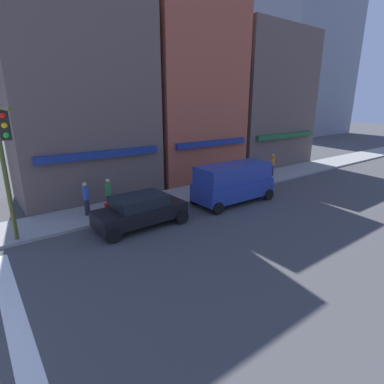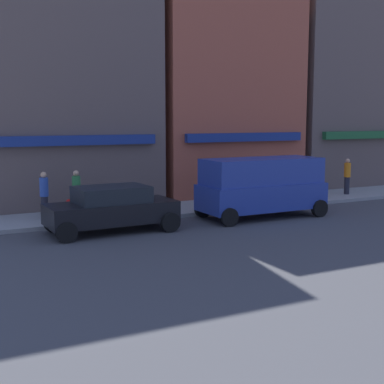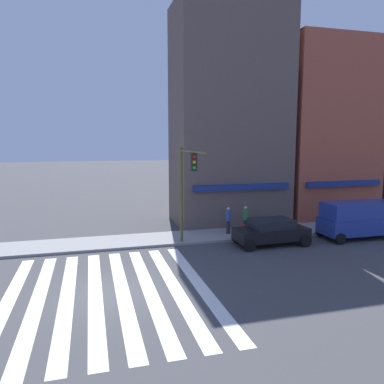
{
  "view_description": "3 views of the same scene",
  "coord_description": "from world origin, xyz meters",
  "px_view_note": "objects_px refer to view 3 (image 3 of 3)",
  "views": [
    {
      "loc": [
        3.61,
        -7.6,
        5.81
      ],
      "look_at": [
        12.85,
        4.7,
        1.2
      ],
      "focal_mm": 28.0,
      "sensor_mm": 36.0,
      "label": 1
    },
    {
      "loc": [
        3.99,
        -12.6,
        3.89
      ],
      "look_at": [
        12.85,
        4.7,
        1.2
      ],
      "focal_mm": 50.0,
      "sensor_mm": 36.0,
      "label": 2
    },
    {
      "loc": [
        -0.57,
        -15.08,
        6.27
      ],
      "look_at": [
        4.65,
        4.0,
        3.5
      ],
      "focal_mm": 35.0,
      "sensor_mm": 36.0,
      "label": 3
    }
  ],
  "objects_px": {
    "van_blue": "(359,218)",
    "pedestrian_blue_shirt": "(228,220)",
    "sedan_black": "(271,231)",
    "pedestrian_green_top": "(245,219)",
    "traffic_signal": "(186,180)",
    "fire_hydrant": "(244,230)"
  },
  "relations": [
    {
      "from": "van_blue",
      "to": "pedestrian_blue_shirt",
      "type": "relative_size",
      "value": 2.83
    },
    {
      "from": "pedestrian_blue_shirt",
      "to": "van_blue",
      "type": "bearing_deg",
      "value": 104.46
    },
    {
      "from": "sedan_black",
      "to": "pedestrian_green_top",
      "type": "bearing_deg",
      "value": 97.94
    },
    {
      "from": "van_blue",
      "to": "pedestrian_green_top",
      "type": "relative_size",
      "value": 2.83
    },
    {
      "from": "sedan_black",
      "to": "pedestrian_green_top",
      "type": "relative_size",
      "value": 2.51
    },
    {
      "from": "van_blue",
      "to": "pedestrian_blue_shirt",
      "type": "bearing_deg",
      "value": 160.68
    },
    {
      "from": "sedan_black",
      "to": "van_blue",
      "type": "xyz_separation_m",
      "value": [
        6.18,
        -0.0,
        0.44
      ]
    },
    {
      "from": "traffic_signal",
      "to": "pedestrian_green_top",
      "type": "relative_size",
      "value": 3.31
    },
    {
      "from": "van_blue",
      "to": "fire_hydrant",
      "type": "height_order",
      "value": "van_blue"
    },
    {
      "from": "van_blue",
      "to": "fire_hydrant",
      "type": "relative_size",
      "value": 5.95
    },
    {
      "from": "pedestrian_blue_shirt",
      "to": "pedestrian_green_top",
      "type": "xyz_separation_m",
      "value": [
        1.23,
        0.03,
        0.0
      ]
    },
    {
      "from": "sedan_black",
      "to": "pedestrian_blue_shirt",
      "type": "height_order",
      "value": "pedestrian_blue_shirt"
    },
    {
      "from": "sedan_black",
      "to": "pedestrian_green_top",
      "type": "distance_m",
      "value": 2.82
    },
    {
      "from": "traffic_signal",
      "to": "van_blue",
      "type": "bearing_deg",
      "value": -2.46
    },
    {
      "from": "fire_hydrant",
      "to": "pedestrian_blue_shirt",
      "type": "bearing_deg",
      "value": 122.78
    },
    {
      "from": "traffic_signal",
      "to": "van_blue",
      "type": "distance_m",
      "value": 11.64
    },
    {
      "from": "van_blue",
      "to": "pedestrian_blue_shirt",
      "type": "height_order",
      "value": "van_blue"
    },
    {
      "from": "traffic_signal",
      "to": "van_blue",
      "type": "xyz_separation_m",
      "value": [
        11.29,
        -0.49,
        -2.76
      ]
    },
    {
      "from": "fire_hydrant",
      "to": "van_blue",
      "type": "bearing_deg",
      "value": -13.26
    },
    {
      "from": "traffic_signal",
      "to": "fire_hydrant",
      "type": "bearing_deg",
      "value": 16.59
    },
    {
      "from": "traffic_signal",
      "to": "pedestrian_blue_shirt",
      "type": "relative_size",
      "value": 3.31
    },
    {
      "from": "pedestrian_green_top",
      "to": "fire_hydrant",
      "type": "relative_size",
      "value": 2.1
    }
  ]
}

